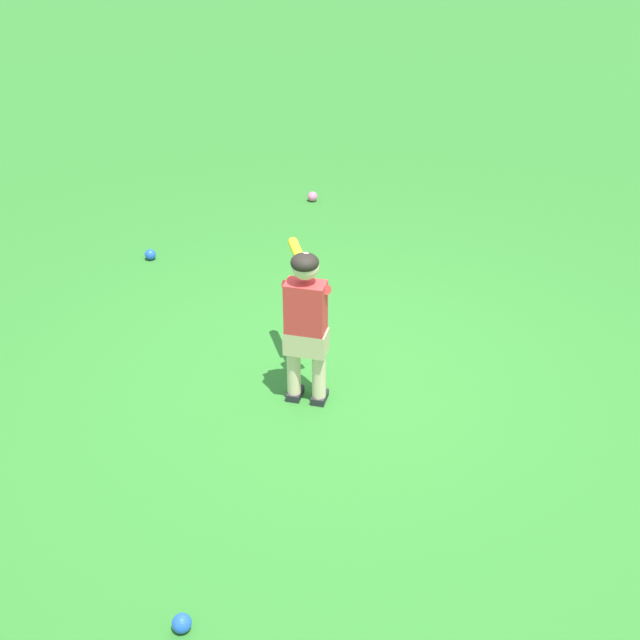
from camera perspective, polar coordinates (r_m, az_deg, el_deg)
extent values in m
plane|color=#2D7528|center=(5.45, 1.33, -4.56)|extent=(40.00, 40.00, 0.00)
cube|color=#232328|center=(5.31, -1.81, -5.31)|extent=(0.10, 0.15, 0.05)
cylinder|color=beige|center=(5.19, -1.90, -3.77)|extent=(0.09, 0.09, 0.34)
cube|color=#232328|center=(5.28, -0.02, -5.57)|extent=(0.10, 0.15, 0.05)
cylinder|color=beige|center=(5.15, -0.07, -4.03)|extent=(0.09, 0.09, 0.34)
cube|color=#C6B284|center=(5.03, -1.02, -1.55)|extent=(0.28, 0.16, 0.16)
cube|color=red|center=(4.91, -1.04, 0.92)|extent=(0.26, 0.16, 0.34)
sphere|color=beige|center=(4.77, -1.07, 3.90)|extent=(0.17, 0.17, 0.17)
ellipsoid|color=black|center=(4.75, -1.11, 4.17)|extent=(0.18, 0.18, 0.11)
sphere|color=yellow|center=(4.98, -0.63, 2.59)|extent=(0.04, 0.04, 0.04)
cylinder|color=black|center=(5.05, -0.89, 3.19)|extent=(0.10, 0.13, 0.05)
cylinder|color=yellow|center=(5.25, -1.54, 4.66)|extent=(0.24, 0.33, 0.11)
sphere|color=yellow|center=(5.38, -1.96, 5.64)|extent=(0.07, 0.07, 0.07)
cylinder|color=red|center=(4.95, -1.12, 2.58)|extent=(0.25, 0.27, 0.14)
cylinder|color=red|center=(4.94, -0.36, 2.49)|extent=(0.27, 0.26, 0.14)
sphere|color=blue|center=(3.99, -9.93, -20.72)|extent=(0.09, 0.09, 0.09)
sphere|color=pink|center=(8.37, -0.54, 8.89)|extent=(0.10, 0.10, 0.10)
sphere|color=blue|center=(7.26, -12.13, 4.64)|extent=(0.10, 0.10, 0.10)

